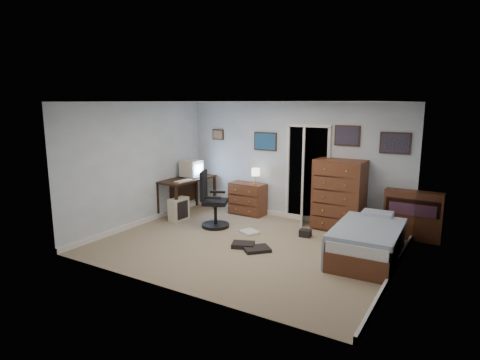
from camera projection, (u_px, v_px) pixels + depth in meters
name	position (u px, v px, depth m)	size (l,w,h in m)	color
floor	(245.00, 246.00, 7.11)	(5.00, 4.00, 0.02)	tan
computer_desk	(184.00, 186.00, 9.12)	(0.72, 1.44, 0.81)	black
crt_monitor	(191.00, 169.00, 9.10)	(0.44, 0.41, 0.39)	beige
keyboard	(183.00, 181.00, 8.64)	(0.16, 0.43, 0.03)	beige
pc_tower	(179.00, 209.00, 8.57)	(0.24, 0.47, 0.49)	beige
office_chair	(212.00, 206.00, 8.08)	(0.73, 0.73, 1.15)	black
media_stack	(207.00, 188.00, 9.97)	(0.16, 0.16, 0.78)	maroon
low_dresser	(248.00, 199.00, 9.02)	(0.81, 0.40, 0.72)	#5A301C
table_lamp	(256.00, 173.00, 8.81)	(0.18, 0.18, 0.35)	gold
doorway	(312.00, 172.00, 8.65)	(0.96, 1.12, 2.05)	black
tall_dresser	(339.00, 195.00, 7.88)	(0.95, 0.56, 1.40)	#5A301C
headboard_bookcase	(413.00, 214.00, 7.34)	(1.01, 0.28, 0.91)	#5A301C
bed	(367.00, 241.00, 6.49)	(1.06, 1.88, 0.61)	#5A301C
wall_posters	(319.00, 140.00, 8.15)	(4.38, 0.04, 0.60)	#331E11
floor_clutter	(261.00, 241.00, 7.19)	(1.33, 1.48, 0.13)	black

